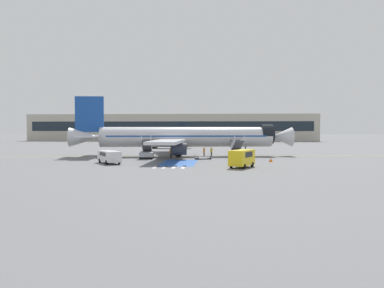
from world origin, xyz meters
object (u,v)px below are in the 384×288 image
at_px(ground_crew_1, 204,152).
at_px(traffic_cone_0, 271,160).
at_px(fuel_tanker, 171,141).
at_px(ground_crew_0, 171,152).
at_px(baggage_cart, 203,158).
at_px(ground_crew_2, 211,151).
at_px(boarding_stairs_aft, 147,152).
at_px(boarding_stairs_forward, 237,152).
at_px(terminal_building, 171,128).
at_px(service_van_0, 109,156).
at_px(service_van_1, 242,157).
at_px(airliner, 183,137).

bearing_deg(ground_crew_1, traffic_cone_0, -113.19).
distance_m(fuel_tanker, ground_crew_0, 31.44).
relative_size(baggage_cart, ground_crew_2, 1.71).
bearing_deg(ground_crew_0, boarding_stairs_aft, -148.36).
bearing_deg(boarding_stairs_forward, baggage_cart, -158.10).
bearing_deg(terminal_building, ground_crew_0, -82.95).
height_order(service_van_0, traffic_cone_0, service_van_0).
distance_m(fuel_tanker, service_van_1, 47.79).
bearing_deg(traffic_cone_0, ground_crew_0, 159.83).
bearing_deg(terminal_building, traffic_cone_0, -74.78).
bearing_deg(service_van_1, ground_crew_0, 153.23).
distance_m(boarding_stairs_forward, boarding_stairs_aft, 15.23).
xyz_separation_m(boarding_stairs_aft, service_van_1, (14.84, -14.14, 0.34)).
bearing_deg(traffic_cone_0, ground_crew_2, 135.64).
height_order(boarding_stairs_forward, traffic_cone_0, boarding_stairs_forward).
bearing_deg(fuel_tanker, boarding_stairs_forward, -149.23).
bearing_deg(terminal_building, ground_crew_1, -79.53).
distance_m(boarding_stairs_aft, traffic_cone_0, 20.43).
distance_m(boarding_stairs_aft, terminal_building, 95.08).
relative_size(boarding_stairs_aft, traffic_cone_0, 8.27).
bearing_deg(boarding_stairs_forward, terminal_building, 96.37).
height_order(boarding_stairs_forward, boarding_stairs_aft, boarding_stairs_aft).
xyz_separation_m(service_van_0, ground_crew_0, (7.53, 9.86, -0.08)).
xyz_separation_m(service_van_0, baggage_cart, (12.92, 8.51, -0.83)).
relative_size(service_van_1, ground_crew_0, 2.70).
distance_m(ground_crew_0, ground_crew_1, 5.76).
bearing_deg(boarding_stairs_aft, traffic_cone_0, -23.33).
distance_m(airliner, boarding_stairs_aft, 7.89).
xyz_separation_m(ground_crew_2, traffic_cone_0, (8.93, -8.73, -0.66)).
height_order(ground_crew_2, traffic_cone_0, ground_crew_2).
distance_m(ground_crew_0, traffic_cone_0, 16.62).
bearing_deg(airliner, baggage_cart, 24.44).
relative_size(airliner, service_van_0, 7.32).
xyz_separation_m(airliner, ground_crew_0, (-1.47, -4.95, -2.43)).
distance_m(boarding_stairs_aft, ground_crew_1, 9.70).
bearing_deg(boarding_stairs_aft, fuel_tanker, 82.51).
height_order(boarding_stairs_aft, ground_crew_1, boarding_stairs_aft).
xyz_separation_m(boarding_stairs_forward, baggage_cart, (-5.67, -3.19, -0.71)).
distance_m(baggage_cart, ground_crew_0, 5.60).
bearing_deg(boarding_stairs_aft, ground_crew_1, 4.76).
height_order(boarding_stairs_aft, ground_crew_0, boarding_stairs_aft).
relative_size(traffic_cone_0, terminal_building, 0.01).
relative_size(boarding_stairs_aft, fuel_tanker, 0.50).
distance_m(service_van_0, service_van_1, 18.85).
relative_size(boarding_stairs_forward, boarding_stairs_aft, 1.00).
distance_m(ground_crew_0, terminal_building, 95.37).
distance_m(service_van_0, ground_crew_2, 19.16).
distance_m(boarding_stairs_forward, baggage_cart, 6.54).
height_order(airliner, ground_crew_1, airliner).
height_order(service_van_1, ground_crew_2, service_van_1).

